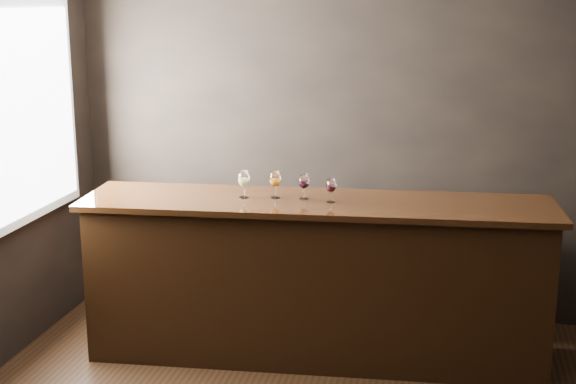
% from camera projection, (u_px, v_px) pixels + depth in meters
% --- Properties ---
extents(room_shell, '(5.02, 4.52, 2.81)m').
position_uv_depth(room_shell, '(302.00, 139.00, 4.30)').
color(room_shell, black).
rests_on(room_shell, ground).
extents(bar_counter, '(3.25, 0.94, 1.12)m').
position_uv_depth(bar_counter, '(316.00, 282.00, 5.75)').
color(bar_counter, black).
rests_on(bar_counter, ground).
extents(bar_top, '(3.36, 1.02, 0.04)m').
position_uv_depth(bar_top, '(317.00, 203.00, 5.61)').
color(bar_top, black).
rests_on(bar_top, bar_counter).
extents(back_bar_shelf, '(2.46, 0.40, 0.89)m').
position_uv_depth(back_bar_shelf, '(318.00, 264.00, 6.50)').
color(back_bar_shelf, black).
rests_on(back_bar_shelf, ground).
extents(glass_white, '(0.08, 0.08, 0.20)m').
position_uv_depth(glass_white, '(244.00, 179.00, 5.65)').
color(glass_white, white).
rests_on(glass_white, bar_top).
extents(glass_amber, '(0.08, 0.08, 0.19)m').
position_uv_depth(glass_amber, '(275.00, 180.00, 5.65)').
color(glass_amber, white).
rests_on(glass_amber, bar_top).
extents(glass_red_a, '(0.08, 0.08, 0.18)m').
position_uv_depth(glass_red_a, '(304.00, 182.00, 5.62)').
color(glass_red_a, white).
rests_on(glass_red_a, bar_top).
extents(glass_red_b, '(0.07, 0.07, 0.17)m').
position_uv_depth(glass_red_b, '(331.00, 186.00, 5.54)').
color(glass_red_b, white).
rests_on(glass_red_b, bar_top).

